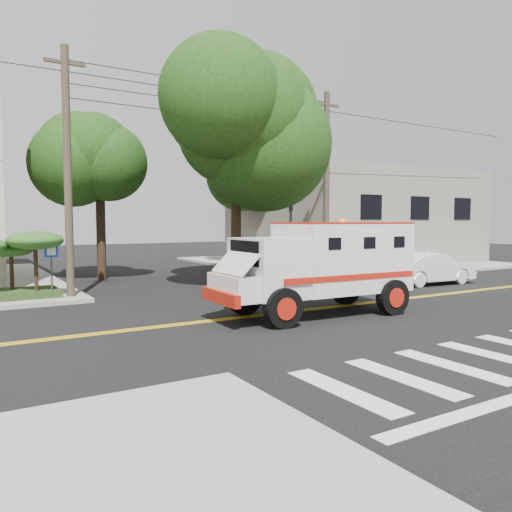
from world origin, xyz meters
TOP-DOWN VIEW (x-y plane):
  - ground at (0.00, 0.00)m, footprint 100.00×100.00m
  - sidewalk_ne at (13.50, 13.50)m, footprint 17.00×17.00m
  - building_right at (15.00, 14.00)m, footprint 14.00×12.00m
  - utility_pole_left at (-5.60, 6.00)m, footprint 0.28×0.28m
  - utility_pole_right at (6.30, 6.20)m, footprint 0.28×0.28m
  - tree_main at (1.94, 6.21)m, footprint 6.08×5.70m
  - tree_left at (-2.68, 11.79)m, footprint 4.48×4.20m
  - tree_right at (8.84, 15.77)m, footprint 4.80×4.50m
  - traffic_signal at (3.80, 5.60)m, footprint 0.15×0.18m
  - accessibility_sign at (-6.20, 6.17)m, footprint 0.45×0.10m
  - palm_planter at (-7.44, 6.62)m, footprint 3.52×2.63m
  - armored_truck at (0.41, -0.84)m, footprint 6.28×2.69m
  - parked_sedan at (9.22, 2.39)m, footprint 4.51×1.78m
  - pedestrian_a at (5.50, 7.26)m, footprint 0.67×0.53m
  - pedestrian_b at (6.72, 7.48)m, footprint 1.04×1.04m

SIDE VIEW (x-z plane):
  - ground at x=0.00m, z-range 0.00..0.00m
  - sidewalk_ne at x=13.50m, z-range 0.00..0.15m
  - parked_sedan at x=9.22m, z-range 0.00..1.46m
  - pedestrian_a at x=5.50m, z-range 0.15..1.74m
  - pedestrian_b at x=6.72m, z-range 0.15..1.85m
  - accessibility_sign at x=-6.20m, z-range 0.35..2.38m
  - armored_truck at x=0.41m, z-range 0.20..3.02m
  - palm_planter at x=-7.44m, z-range 0.47..2.82m
  - traffic_signal at x=3.80m, z-range 0.43..4.03m
  - building_right at x=15.00m, z-range 0.15..6.15m
  - utility_pole_left at x=-5.60m, z-range 0.00..9.00m
  - utility_pole_right at x=6.30m, z-range 0.00..9.00m
  - tree_left at x=-2.68m, z-range 1.88..9.58m
  - tree_right at x=8.84m, z-range 1.99..10.19m
  - tree_main at x=1.94m, z-range 2.27..12.12m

